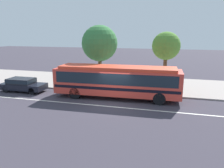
{
  "coord_description": "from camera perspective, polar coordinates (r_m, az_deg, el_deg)",
  "views": [
    {
      "loc": [
        4.2,
        -16.32,
        5.69
      ],
      "look_at": [
        -0.48,
        1.31,
        1.3
      ],
      "focal_mm": 34.88,
      "sensor_mm": 36.0,
      "label": 1
    }
  ],
  "objects": [
    {
      "name": "pedestrian_waiting_near_sign",
      "position": [
        21.04,
        5.32,
        0.87
      ],
      "size": [
        0.48,
        0.48,
        1.68
      ],
      "color": "#393535",
      "rests_on": "sidewalk_slab"
    },
    {
      "name": "transit_bus",
      "position": [
        18.87,
        1.34,
        1.12
      ],
      "size": [
        10.91,
        2.84,
        2.81
      ],
      "color": "red",
      "rests_on": "ground_plane"
    },
    {
      "name": "lane_stripe_center",
      "position": [
        17.06,
        -0.27,
        -5.95
      ],
      "size": [
        56.0,
        0.16,
        0.01
      ],
      "primitive_type": "cube",
      "color": "silver",
      "rests_on": "ground_plane"
    },
    {
      "name": "sidewalk_slab",
      "position": [
        24.31,
        4.5,
        0.1
      ],
      "size": [
        60.0,
        8.0,
        0.12
      ],
      "primitive_type": "cube",
      "color": "#A0938D",
      "rests_on": "ground_plane"
    },
    {
      "name": "street_tree_mid_block",
      "position": [
        22.78,
        14.0,
        9.55
      ],
      "size": [
        2.82,
        2.82,
        5.6
      ],
      "color": "brown",
      "rests_on": "sidewalk_slab"
    },
    {
      "name": "sedan_behind_bus",
      "position": [
        22.94,
        -22.39,
        -0.01
      ],
      "size": [
        4.35,
        1.8,
        1.29
      ],
      "color": "black",
      "rests_on": "ground_plane"
    },
    {
      "name": "ground_plane",
      "position": [
        17.79,
        0.41,
        -5.13
      ],
      "size": [
        120.0,
        120.0,
        0.0
      ],
      "primitive_type": "plane",
      "color": "#39343F"
    },
    {
      "name": "bus_stop_sign",
      "position": [
        20.4,
        12.26,
        1.69
      ],
      "size": [
        0.12,
        0.44,
        2.31
      ],
      "color": "gray",
      "rests_on": "sidewalk_slab"
    },
    {
      "name": "street_tree_near_stop",
      "position": [
        22.89,
        -3.28,
        10.53
      ],
      "size": [
        3.71,
        3.71,
        6.26
      ],
      "color": "brown",
      "rests_on": "sidewalk_slab"
    }
  ]
}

